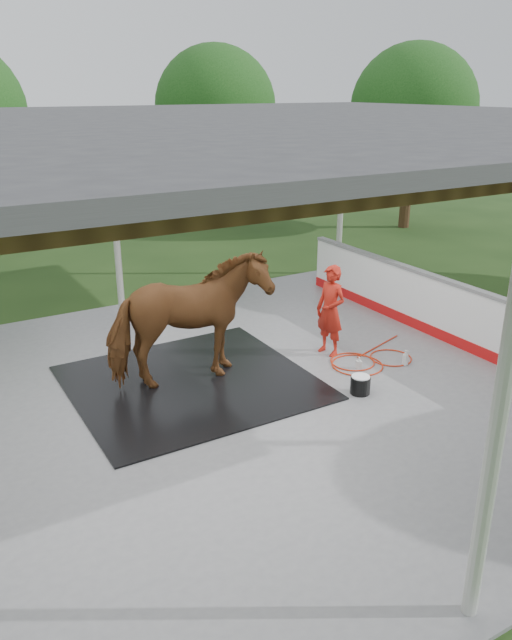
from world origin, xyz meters
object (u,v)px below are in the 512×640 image
horse (189,320)px  handler (331,311)px  dasher_board (448,312)px  wash_bucket (360,384)px

horse → handler: horse is taller
dasher_board → handler: handler is taller
handler → dasher_board: bearing=63.4°
wash_bucket → dasher_board: bearing=17.9°
dasher_board → handler: (-2.22, 0.60, 0.25)m
dasher_board → horse: horse is taller
horse → wash_bucket: horse is taller
handler → horse: bearing=-104.7°
dasher_board → horse: size_ratio=3.26×
horse → dasher_board: bearing=-94.4°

